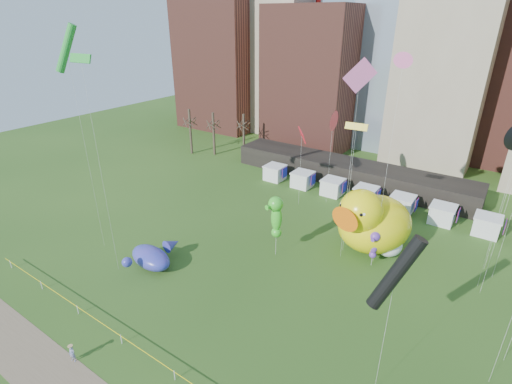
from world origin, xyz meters
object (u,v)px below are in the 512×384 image
Objects in this scene: big_duck at (372,221)px; seahorse_green at (276,214)px; whale_inflatable at (152,256)px; seahorse_purple at (374,243)px; woman at (72,354)px; small_duck at (388,245)px.

seahorse_green is at bearing -121.36° from big_duck.
big_duck reaches higher than whale_inflatable.
seahorse_purple is 28.95m from woman.
seahorse_purple is at bearing 40.27° from seahorse_green.
seahorse_green is at bearing 59.25° from woman.
seahorse_purple is 23.13m from whale_inflatable.
woman is at bearing -122.92° from seahorse_purple.
small_duck is 12.86m from seahorse_green.
seahorse_purple is at bearing -92.51° from small_duck.
small_duck is at bearing 51.76° from seahorse_green.
woman is at bearing -107.36° from small_duck.
seahorse_green is (-8.06, -6.89, 1.48)m from big_duck.
small_duck is at bearing 73.48° from seahorse_purple.
small_duck is at bearing 18.54° from big_duck.
seahorse_green is 10.48m from seahorse_purple.
woman is (4.57, -12.00, -0.33)m from whale_inflatable.
seahorse_purple reaches higher than whale_inflatable.
seahorse_green reaches higher than woman.
big_duck is 23.92m from whale_inflatable.
seahorse_green is at bearing -160.10° from seahorse_purple.
seahorse_purple reaches higher than small_duck.
seahorse_purple is at bearing 42.61° from woman.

